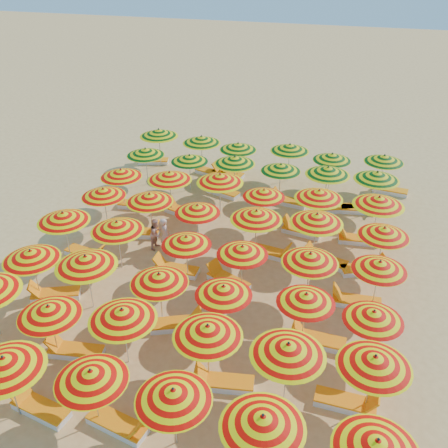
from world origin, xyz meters
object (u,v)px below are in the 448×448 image
at_px(umbrella_11, 375,361).
at_px(lounger_13, 140,233).
at_px(umbrella_37, 189,158).
at_px(umbrella_38, 235,160).
at_px(lounger_25, 152,161).
at_px(umbrella_18, 63,217).
at_px(lounger_1, 119,425).
at_px(beachgoer_b, 156,234).
at_px(umbrella_4, 263,422).
at_px(umbrella_17, 374,316).
at_px(umbrella_34, 319,194).
at_px(beachgoer_a, 165,235).
at_px(umbrella_5, 377,446).
at_px(umbrella_27, 256,215).
at_px(umbrella_23, 380,266).
at_px(lounger_6, 54,294).
at_px(lounger_21, 222,192).
at_px(lounger_3, 75,351).
at_px(umbrella_3, 173,395).
at_px(umbrella_31, 170,176).
at_px(umbrella_16, 306,298).
at_px(umbrella_30, 121,173).
at_px(umbrella_39, 281,168).
at_px(umbrella_7, 49,311).
at_px(lounger_8, 317,340).
at_px(lounger_4, 223,382).
at_px(lounger_12, 355,301).
at_px(lounger_24, 360,209).
at_px(umbrella_22, 310,258).
at_px(lounger_9, 86,254).
at_px(umbrella_40, 328,171).
at_px(umbrella_28, 317,218).
at_px(umbrella_8, 122,314).
at_px(lounger_19, 301,231).
at_px(umbrella_20, 186,241).
at_px(umbrella_26, 197,209).
at_px(umbrella_13, 86,261).
at_px(lounger_11, 228,280).
at_px(lounger_5, 347,402).
at_px(umbrella_32, 220,178).
at_px(lounger_14, 270,252).
at_px(umbrella_47, 384,159).
at_px(umbrella_25, 150,198).
at_px(lounger_23, 334,208).
at_px(lounger_17, 137,205).
at_px(lounger_15, 325,260).
at_px(umbrella_9, 208,331).
at_px(lounger_22, 288,201).
at_px(umbrella_10, 288,349).
at_px(umbrella_44, 238,146).
at_px(umbrella_35, 379,201).
at_px(umbrella_42, 159,133).
at_px(lounger_26, 211,173).
at_px(umbrella_43, 201,140).
at_px(umbrella_19, 117,226).
at_px(umbrella_21, 242,250).
at_px(umbrella_33, 264,193).
at_px(umbrella_1, 4,363).

distance_m(umbrella_11, lounger_13, 12.04).
bearing_deg(umbrella_37, umbrella_38, 0.55).
bearing_deg(lounger_25, umbrella_18, 78.32).
relative_size(lounger_1, beachgoer_b, 1.34).
distance_m(umbrella_4, umbrella_17, 5.24).
bearing_deg(umbrella_34, beachgoer_a, -151.65).
relative_size(umbrella_5, umbrella_27, 1.05).
height_order(umbrella_23, lounger_6, umbrella_23).
bearing_deg(lounger_21, lounger_3, 101.84).
bearing_deg(umbrella_23, umbrella_17, -93.22).
distance_m(umbrella_3, umbrella_31, 12.37).
bearing_deg(umbrella_37, umbrella_16, -53.20).
distance_m(umbrella_30, umbrella_39, 7.53).
height_order(umbrella_7, lounger_8, umbrella_7).
bearing_deg(umbrella_18, lounger_4, -31.31).
height_order(lounger_12, beachgoer_a, beachgoer_a).
height_order(umbrella_11, lounger_24, umbrella_11).
distance_m(umbrella_22, lounger_9, 9.19).
distance_m(umbrella_40, lounger_24, 2.47).
bearing_deg(umbrella_28, umbrella_8, -124.32).
bearing_deg(umbrella_4, umbrella_22, 88.15).
bearing_deg(lounger_19, umbrella_20, 61.39).
bearing_deg(umbrella_26, lounger_12, -18.73).
xyz_separation_m(umbrella_13, lounger_1, (3.11, -4.35, -1.82)).
height_order(umbrella_18, lounger_11, umbrella_18).
distance_m(umbrella_18, lounger_5, 12.32).
bearing_deg(umbrella_32, lounger_14, -41.42).
bearing_deg(umbrella_47, umbrella_39, -153.59).
height_order(umbrella_25, umbrella_40, umbrella_40).
distance_m(lounger_9, lounger_23, 11.53).
relative_size(lounger_4, lounger_17, 1.01).
bearing_deg(lounger_19, lounger_15, 132.67).
xyz_separation_m(umbrella_9, lounger_22, (0.52, 11.52, -1.73)).
bearing_deg(lounger_14, beachgoer_a, -158.67).
relative_size(umbrella_10, umbrella_44, 1.04).
xyz_separation_m(lounger_3, lounger_15, (7.08, 7.12, 0.00)).
xyz_separation_m(umbrella_35, lounger_14, (-4.01, -2.18, -1.83)).
bearing_deg(lounger_1, lounger_8, 56.17).
height_order(umbrella_42, lounger_26, umbrella_42).
bearing_deg(umbrella_43, lounger_1, -80.08).
height_order(umbrella_25, lounger_9, umbrella_25).
distance_m(umbrella_18, umbrella_19, 2.32).
bearing_deg(umbrella_35, umbrella_3, -112.43).
height_order(umbrella_32, beachgoer_a, umbrella_32).
distance_m(umbrella_13, lounger_1, 5.65).
height_order(umbrella_19, umbrella_21, umbrella_19).
bearing_deg(umbrella_8, lounger_15, 52.51).
distance_m(umbrella_4, umbrella_33, 11.81).
relative_size(umbrella_32, lounger_21, 1.41).
bearing_deg(umbrella_1, umbrella_11, 16.41).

